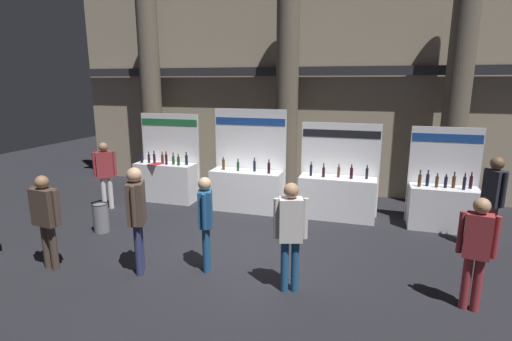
% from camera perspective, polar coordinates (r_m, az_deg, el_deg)
% --- Properties ---
extents(ground_plane, '(27.48, 27.48, 0.00)m').
position_cam_1_polar(ground_plane, '(7.83, -1.91, -11.34)').
color(ground_plane, black).
extents(hall_colonnade, '(13.74, 1.24, 6.33)m').
position_cam_1_polar(hall_colonnade, '(11.40, 5.27, 12.29)').
color(hall_colonnade, tan).
rests_on(hall_colonnade, ground_plane).
extents(exhibitor_booth_0, '(1.72, 0.75, 2.36)m').
position_cam_1_polar(exhibitor_booth_0, '(10.97, -12.93, -1.11)').
color(exhibitor_booth_0, white).
rests_on(exhibitor_booth_0, ground_plane).
extents(exhibitor_booth_1, '(1.87, 0.66, 2.54)m').
position_cam_1_polar(exhibitor_booth_1, '(9.90, -1.36, -2.23)').
color(exhibitor_booth_1, white).
rests_on(exhibitor_booth_1, ground_plane).
extents(exhibitor_booth_2, '(1.87, 0.66, 2.25)m').
position_cam_1_polar(exhibitor_booth_2, '(9.52, 11.77, -3.35)').
color(exhibitor_booth_2, white).
rests_on(exhibitor_booth_2, ground_plane).
extents(exhibitor_booth_3, '(1.48, 0.66, 2.24)m').
position_cam_1_polar(exhibitor_booth_3, '(9.59, 25.57, -4.35)').
color(exhibitor_booth_3, white).
rests_on(exhibitor_booth_3, ground_plane).
extents(trash_bin, '(0.33, 0.33, 0.64)m').
position_cam_1_polar(trash_bin, '(9.18, -21.70, -6.41)').
color(trash_bin, slate).
rests_on(trash_bin, ground_plane).
extents(visitor_1, '(0.62, 0.30, 1.68)m').
position_cam_1_polar(visitor_1, '(7.59, -28.37, -5.53)').
color(visitor_1, '#47382D').
rests_on(visitor_1, ground_plane).
extents(visitor_2, '(0.31, 0.48, 1.66)m').
position_cam_1_polar(visitor_2, '(6.70, -7.38, -6.72)').
color(visitor_2, navy).
rests_on(visitor_2, ground_plane).
extents(visitor_3, '(0.50, 0.34, 1.75)m').
position_cam_1_polar(visitor_3, '(5.99, 5.07, -8.33)').
color(visitor_3, navy).
rests_on(visitor_3, ground_plane).
extents(visitor_4, '(0.39, 0.40, 1.85)m').
position_cam_1_polar(visitor_4, '(8.66, 31.31, -3.12)').
color(visitor_4, maroon).
rests_on(visitor_4, ground_plane).
extents(visitor_5, '(0.50, 0.27, 1.68)m').
position_cam_1_polar(visitor_5, '(6.31, 29.53, -9.55)').
color(visitor_5, maroon).
rests_on(visitor_5, ground_plane).
extents(visitor_6, '(0.39, 0.52, 1.85)m').
position_cam_1_polar(visitor_6, '(6.81, -17.05, -5.55)').
color(visitor_6, navy).
rests_on(visitor_6, ground_plane).
extents(visitor_7, '(0.46, 0.40, 1.72)m').
position_cam_1_polar(visitor_7, '(10.58, -21.18, 0.08)').
color(visitor_7, silver).
rests_on(visitor_7, ground_plane).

